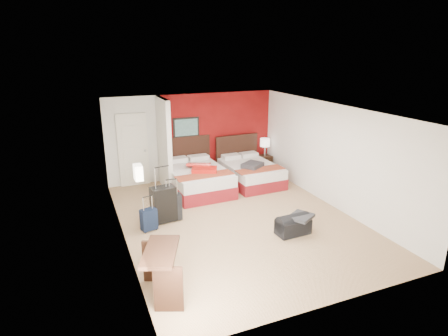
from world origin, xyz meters
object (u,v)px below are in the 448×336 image
bed_left (197,180)px  suitcase_black (164,205)px  red_suitcase_open (202,167)px  desk (162,273)px  suitcase_charcoal (172,208)px  duffel_bag (293,226)px  bed_right (251,174)px  nightstand (264,164)px  table_lamp (265,147)px  suitcase_navy (149,221)px

bed_left → suitcase_black: (-1.30, -1.55, 0.08)m
red_suitcase_open → desk: size_ratio=0.92×
red_suitcase_open → suitcase_charcoal: bearing=-105.8°
suitcase_black → duffel_bag: suitcase_black is taller
suitcase_charcoal → duffel_bag: suitcase_charcoal is taller
bed_right → suitcase_charcoal: size_ratio=3.22×
bed_left → nightstand: (2.49, 0.79, -0.05)m
bed_left → table_lamp: size_ratio=3.87×
bed_left → suitcase_charcoal: bed_left is taller
nightstand → suitcase_charcoal: size_ratio=0.89×
red_suitcase_open → suitcase_black: size_ratio=1.12×
suitcase_black → suitcase_navy: suitcase_black is taller
nightstand → suitcase_charcoal: suitcase_charcoal is taller
suitcase_black → table_lamp: bearing=23.6°
red_suitcase_open → suitcase_navy: bearing=-111.9°
bed_left → suitcase_navy: size_ratio=4.57×
duffel_bag → desk: bearing=-164.8°
table_lamp → bed_left: bearing=-162.4°
bed_right → red_suitcase_open: size_ratio=2.13×
table_lamp → suitcase_black: bearing=-148.3°
table_lamp → suitcase_black: table_lamp is taller
suitcase_charcoal → desk: desk is taller
table_lamp → suitcase_charcoal: bearing=-147.0°
red_suitcase_open → suitcase_navy: red_suitcase_open is taller
suitcase_navy → desk: size_ratio=0.48×
bed_right → suitcase_navy: size_ratio=4.11×
table_lamp → desk: size_ratio=0.56×
suitcase_navy → bed_left: bearing=33.1°
table_lamp → suitcase_navy: (-4.20, -2.64, -0.56)m
duffel_bag → nightstand: bearing=67.2°
nightstand → desk: desk is taller
bed_right → desk: 5.46m
suitcase_black → suitcase_charcoal: (0.20, 0.00, -0.10)m
bed_right → duffel_bag: (-0.56, -3.15, -0.11)m
bed_right → desk: bearing=-133.0°
table_lamp → duffel_bag: (-1.43, -3.94, -0.62)m
red_suitcase_open → table_lamp: 2.56m
bed_left → suitcase_black: suitcase_black is taller
table_lamp → suitcase_charcoal: size_ratio=0.92×
suitcase_black → suitcase_navy: (-0.40, -0.30, -0.17)m
suitcase_charcoal → suitcase_navy: size_ratio=1.28×
suitcase_navy → desk: (-0.25, -2.28, 0.17)m
bed_left → duffel_bag: bearing=-73.4°
suitcase_black → desk: size_ratio=0.82×
suitcase_navy → table_lamp: bearing=17.9°
nightstand → suitcase_navy: 4.96m
table_lamp → suitcase_navy: bearing=-147.8°
bed_left → red_suitcase_open: 0.40m
bed_right → table_lamp: (0.87, 0.79, 0.51)m
desk → nightstand: bearing=70.2°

